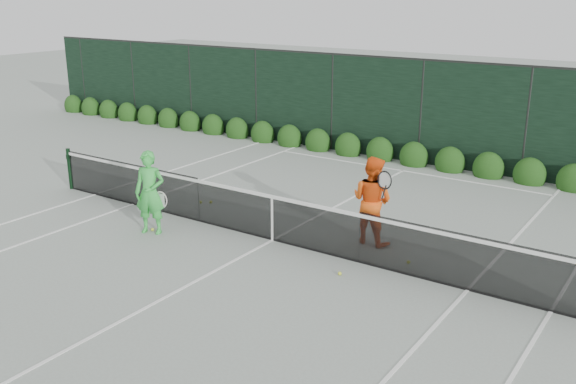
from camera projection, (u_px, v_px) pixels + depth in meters
The scene contains 8 objects.
ground at pixel (272, 240), 13.21m from camera, with size 80.00×80.00×0.00m, color gray.
tennis_net at pixel (271, 216), 13.07m from camera, with size 12.90×0.10×1.07m.
player_woman at pixel (150, 193), 13.38m from camera, with size 0.76×0.64×1.77m.
player_man at pixel (372, 200), 12.84m from camera, with size 0.98×0.78×1.81m.
court_lines at pixel (272, 240), 13.21m from camera, with size 11.03×23.83×0.01m.
windscreen_fence at pixel (177, 206), 10.62m from camera, with size 32.00×21.07×3.06m.
hedge_row at pixel (414, 157), 18.79m from camera, with size 31.66×0.65×0.94m.
tennis_balls at pixel (254, 230), 13.67m from camera, with size 5.70×2.19×0.07m.
Camera 1 is at (7.16, -10.00, 4.95)m, focal length 40.00 mm.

